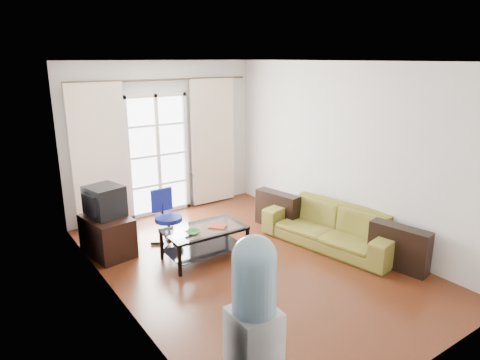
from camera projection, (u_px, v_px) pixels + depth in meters
The scene contains 20 objects.
floor at pixel (249, 262), 5.95m from camera, with size 5.20×5.20×0.00m, color #5C2A15.
ceiling at pixel (250, 61), 5.20m from camera, with size 5.20×5.20×0.00m, color white.
wall_back at pixel (164, 139), 7.63m from camera, with size 3.60×0.02×2.70m, color silver.
wall_front at pixel (435, 233), 3.53m from camera, with size 3.60×0.02×2.70m, color silver.
wall_left at pixel (114, 192), 4.59m from camera, with size 0.02×5.20×2.70m, color silver.
wall_right at pixel (344, 152), 6.57m from camera, with size 0.02×5.20×2.70m, color silver.
french_door at pixel (158, 155), 7.58m from camera, with size 1.16×0.06×2.15m.
curtain_rod at pixel (163, 80), 7.26m from camera, with size 0.04×0.04×3.30m, color #4C3F2D.
curtain_left at pixel (99, 157), 6.92m from camera, with size 0.90×0.07×2.35m, color beige.
curtain_right at pixel (213, 142), 8.10m from camera, with size 0.90×0.07×2.35m, color beige.
radiator at pixel (207, 187), 8.27m from camera, with size 0.64×0.12×0.64m, color gray.
sofa at pixel (331, 226), 6.41m from camera, with size 1.19×2.20×0.61m, color brown.
coffee_table at pixel (205, 239), 6.01m from camera, with size 1.14×0.67×0.46m.
bowl at pixel (193, 233), 5.74m from camera, with size 0.26×0.26×0.05m, color green.
book at pixel (215, 229), 5.90m from camera, with size 0.28×0.29×0.02m, color #B94316.
remote at pixel (191, 236), 5.66m from camera, with size 0.15×0.04×0.02m, color black.
tv_stand at pixel (108, 236), 6.12m from camera, with size 0.52×0.78×0.57m, color black.
crt_tv at pixel (103, 201), 6.03m from camera, with size 0.56×0.57×0.44m.
task_chair at pixel (168, 229), 6.47m from camera, with size 0.61×0.61×0.85m.
water_cooler at pixel (254, 334), 3.06m from camera, with size 0.36×0.34×1.60m.
Camera 1 is at (-3.19, -4.36, 2.75)m, focal length 32.00 mm.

